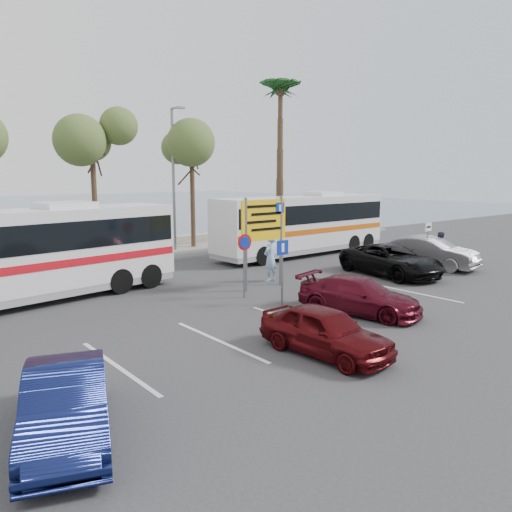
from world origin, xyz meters
TOP-DOWN VIEW (x-y plane):
  - ground at (0.00, 0.00)m, footprint 120.00×120.00m
  - kerb_strip at (0.00, 14.00)m, footprint 44.00×2.40m
  - seawall at (0.00, 16.00)m, footprint 48.00×0.80m
  - tree_mid at (-1.50, 14.00)m, footprint 3.20×3.20m
  - tree_right at (4.50, 14.00)m, footprint 3.20×3.20m
  - palm_tree at (11.50, 14.00)m, footprint 4.80×4.80m
  - street_lamp_right at (3.00, 13.52)m, footprint 0.45×1.15m
  - direction_sign at (1.00, 3.20)m, footprint 2.20×0.12m
  - sign_no_stop at (-0.60, 2.38)m, footprint 0.60×0.08m
  - sign_parking at (-0.20, 0.79)m, footprint 0.50×0.07m
  - sign_taxi at (9.80, 1.49)m, footprint 0.50×0.07m
  - lane_markings at (-1.14, -1.00)m, footprint 12.02×4.20m
  - coach_bus_left at (-7.09, 6.50)m, footprint 11.39×3.88m
  - coach_bus_right at (8.04, 8.21)m, footprint 11.26×2.68m
  - car_blue at (-9.00, -3.50)m, footprint 2.53×3.99m
  - car_maroon at (1.00, -1.60)m, footprint 2.60×4.33m
  - car_red at (-2.64, -3.50)m, footprint 1.66×3.68m
  - suv_black at (7.00, 1.50)m, footprint 2.97×5.22m
  - car_silver_b at (10.00, 1.50)m, footprint 2.38×4.78m
  - pedestrian_near at (2.00, 3.95)m, footprint 0.83×0.64m
  - pedestrian_far at (11.00, 1.55)m, footprint 0.98×1.03m

SIDE VIEW (x-z plane):
  - ground at x=0.00m, z-range 0.00..0.00m
  - lane_markings at x=-1.14m, z-range 0.00..0.01m
  - kerb_strip at x=0.00m, z-range 0.00..0.15m
  - seawall at x=0.00m, z-range 0.00..0.60m
  - car_maroon at x=1.00m, z-range 0.00..1.18m
  - car_red at x=-2.64m, z-range 0.00..1.23m
  - car_blue at x=-9.00m, z-range 0.00..1.24m
  - suv_black at x=7.00m, z-range 0.00..1.37m
  - car_silver_b at x=10.00m, z-range 0.00..1.51m
  - pedestrian_far at x=11.00m, z-range 0.00..1.68m
  - pedestrian_near at x=2.00m, z-range 0.00..2.00m
  - sign_taxi at x=9.80m, z-range 0.32..2.52m
  - sign_parking at x=-0.20m, z-range 0.34..2.59m
  - sign_no_stop at x=-0.60m, z-range 0.40..2.75m
  - coach_bus_left at x=-7.09m, z-range -0.13..3.36m
  - coach_bus_right at x=8.04m, z-range -0.13..3.37m
  - direction_sign at x=1.00m, z-range 0.63..4.23m
  - street_lamp_right at x=3.00m, z-range 0.59..8.60m
  - tree_right at x=4.50m, z-range 2.47..9.87m
  - tree_mid at x=-1.50m, z-range 2.65..10.65m
  - palm_tree at x=11.50m, z-range 4.27..15.47m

